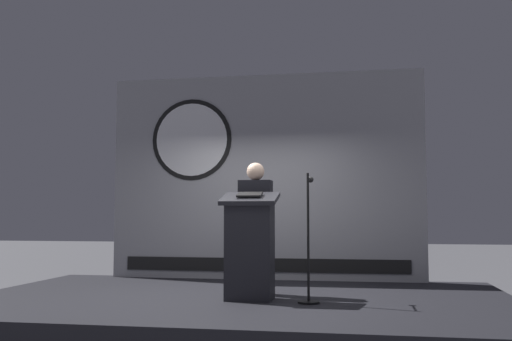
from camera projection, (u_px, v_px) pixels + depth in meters
ground_plane at (239, 322)px, 6.84m from camera, size 40.00×40.00×0.00m
stage_platform at (239, 309)px, 6.86m from camera, size 6.40×4.00×0.30m
banner_display at (262, 176)px, 8.81m from camera, size 4.75×0.12×3.10m
podium at (250, 247)px, 6.62m from camera, size 0.64×0.50×1.23m
speaker_person at (256, 227)px, 7.11m from camera, size 0.40×0.26×1.61m
microphone_stand at (309, 257)px, 6.40m from camera, size 0.24×0.53×1.42m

